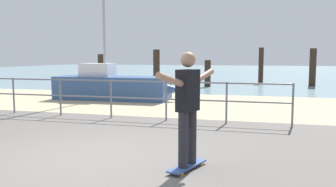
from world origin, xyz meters
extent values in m
cube|color=#605B56|center=(0.00, -1.00, 0.00)|extent=(24.00, 10.00, 0.04)
cube|color=tan|center=(0.00, 7.00, 0.00)|extent=(24.00, 6.00, 0.04)
cube|color=#75939E|center=(0.00, 35.00, 0.00)|extent=(72.00, 50.00, 0.04)
cylinder|color=slate|center=(-4.23, 3.60, 0.53)|extent=(0.05, 0.05, 1.05)
cylinder|color=slate|center=(-2.70, 3.60, 0.53)|extent=(0.05, 0.05, 1.05)
cylinder|color=slate|center=(-1.16, 3.60, 0.53)|extent=(0.05, 0.05, 1.05)
cylinder|color=slate|center=(0.38, 3.60, 0.53)|extent=(0.05, 0.05, 1.05)
cylinder|color=slate|center=(1.92, 3.60, 0.53)|extent=(0.05, 0.05, 1.05)
cylinder|color=slate|center=(3.46, 3.60, 0.53)|extent=(0.05, 0.05, 1.05)
cylinder|color=slate|center=(-2.70, 3.60, 1.02)|extent=(12.30, 0.04, 0.04)
cylinder|color=slate|center=(-2.70, 3.60, 0.58)|extent=(12.30, 0.04, 0.04)
cube|color=#335184|center=(-2.83, 7.42, 0.45)|extent=(4.44, 1.52, 0.90)
cone|color=#335184|center=(-0.63, 7.48, 0.45)|extent=(1.12, 0.80, 0.77)
cylinder|color=#9EA0A5|center=(-3.13, 7.41, 3.12)|extent=(0.10, 0.10, 4.44)
cube|color=silver|center=(-3.43, 7.40, 1.15)|extent=(1.22, 0.93, 0.50)
cube|color=#334C8C|center=(1.73, -0.10, 0.07)|extent=(0.46, 0.82, 0.02)
cylinder|color=orange|center=(1.71, -0.39, 0.03)|extent=(0.05, 0.07, 0.06)
cylinder|color=orange|center=(1.56, -0.33, 0.03)|extent=(0.05, 0.07, 0.06)
cylinder|color=orange|center=(1.90, 0.14, 0.03)|extent=(0.05, 0.07, 0.06)
cylinder|color=orange|center=(1.75, 0.19, 0.03)|extent=(0.05, 0.07, 0.06)
cylinder|color=#26262B|center=(1.69, -0.21, 0.48)|extent=(0.14, 0.14, 0.80)
cylinder|color=#26262B|center=(1.77, 0.02, 0.48)|extent=(0.14, 0.14, 0.80)
cube|color=black|center=(1.73, -0.10, 1.18)|extent=(0.31, 0.41, 0.60)
sphere|color=#9E755B|center=(1.73, -0.10, 1.62)|extent=(0.22, 0.22, 0.22)
cylinder|color=#9E755B|center=(1.58, -0.52, 1.36)|extent=(0.27, 0.55, 0.23)
cylinder|color=#9E755B|center=(1.88, 0.32, 1.36)|extent=(0.27, 0.55, 0.23)
cylinder|color=#332319|center=(-5.74, 12.43, 0.89)|extent=(0.34, 0.34, 1.79)
cylinder|color=#332319|center=(-2.95, 13.60, 1.02)|extent=(0.36, 0.36, 2.05)
cylinder|color=#332319|center=(-0.16, 14.03, 0.73)|extent=(0.34, 0.34, 1.47)
cylinder|color=#332319|center=(2.63, 17.50, 1.11)|extent=(0.30, 0.30, 2.21)
cylinder|color=#332319|center=(5.42, 15.90, 1.06)|extent=(0.36, 0.36, 2.11)
camera|label=1|loc=(2.76, -4.98, 1.67)|focal=37.38mm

